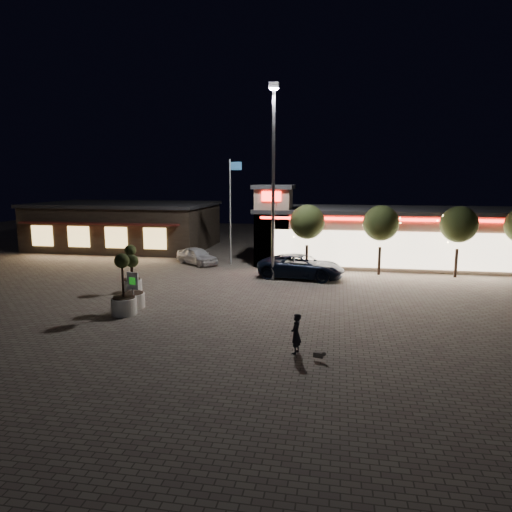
% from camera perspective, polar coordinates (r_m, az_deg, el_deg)
% --- Properties ---
extents(ground, '(90.00, 90.00, 0.00)m').
position_cam_1_polar(ground, '(22.79, -5.79, -7.13)').
color(ground, '#6D6558').
rests_on(ground, ground).
extents(retail_building, '(20.40, 8.40, 6.10)m').
position_cam_1_polar(retail_building, '(37.19, 15.39, 2.58)').
color(retail_building, tan).
rests_on(retail_building, ground).
extents(restaurant_building, '(16.40, 11.00, 4.30)m').
position_cam_1_polar(restaurant_building, '(45.81, -15.93, 3.75)').
color(restaurant_building, '#382D23').
rests_on(restaurant_building, ground).
extents(floodlight_pole, '(0.60, 0.40, 12.38)m').
position_cam_1_polar(floodlight_pole, '(29.25, 2.19, 10.54)').
color(floodlight_pole, gray).
rests_on(floodlight_pole, ground).
extents(flagpole, '(0.95, 0.10, 8.00)m').
position_cam_1_polar(flagpole, '(34.94, -3.08, 6.65)').
color(flagpole, white).
rests_on(flagpole, ground).
extents(string_tree_a, '(2.42, 2.42, 4.79)m').
position_cam_1_polar(string_tree_a, '(32.17, 6.43, 4.23)').
color(string_tree_a, '#332319').
rests_on(string_tree_a, ground).
extents(string_tree_b, '(2.42, 2.42, 4.79)m').
position_cam_1_polar(string_tree_b, '(32.24, 15.35, 3.96)').
color(string_tree_b, '#332319').
rests_on(string_tree_b, ground).
extents(string_tree_c, '(2.42, 2.42, 4.79)m').
position_cam_1_polar(string_tree_c, '(33.07, 24.03, 3.61)').
color(string_tree_c, '#332319').
rests_on(string_tree_c, ground).
extents(pickup_truck, '(6.01, 3.41, 1.58)m').
position_cam_1_polar(pickup_truck, '(30.56, 5.67, -1.28)').
color(pickup_truck, black).
rests_on(pickup_truck, ground).
extents(white_sedan, '(4.05, 3.60, 1.33)m').
position_cam_1_polar(white_sedan, '(35.61, -7.40, 0.03)').
color(white_sedan, silver).
rests_on(white_sedan, ground).
extents(pedestrian, '(0.50, 0.64, 1.55)m').
position_cam_1_polar(pedestrian, '(17.53, 5.01, -9.64)').
color(pedestrian, black).
rests_on(pedestrian, ground).
extents(dog, '(0.47, 0.23, 0.25)m').
position_cam_1_polar(dog, '(17.08, 8.04, -12.11)').
color(dog, '#59514C').
rests_on(dog, ground).
extents(planter_left, '(1.15, 1.15, 2.82)m').
position_cam_1_polar(planter_left, '(27.45, -15.29, -2.66)').
color(planter_left, silver).
rests_on(planter_left, ground).
extents(planter_mid, '(1.23, 1.23, 3.02)m').
position_cam_1_polar(planter_mid, '(23.19, -16.22, -4.78)').
color(planter_mid, silver).
rests_on(planter_mid, ground).
extents(planter_right, '(1.12, 1.12, 2.76)m').
position_cam_1_polar(planter_right, '(24.26, -15.07, -4.29)').
color(planter_right, silver).
rests_on(planter_right, ground).
extents(valet_sign, '(0.66, 0.21, 2.01)m').
position_cam_1_polar(valet_sign, '(23.36, -15.15, -3.43)').
color(valet_sign, gray).
rests_on(valet_sign, ground).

